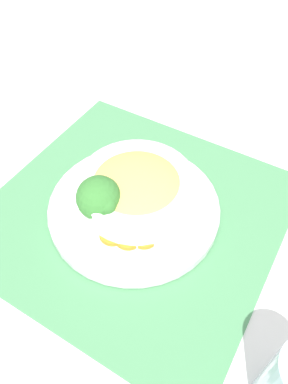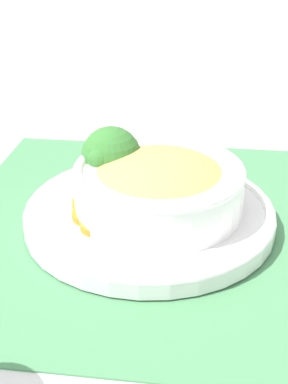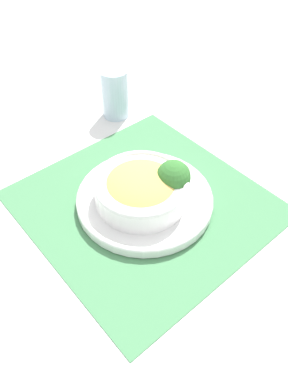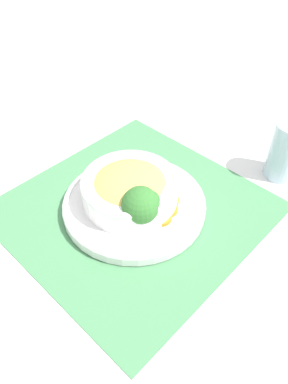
% 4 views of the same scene
% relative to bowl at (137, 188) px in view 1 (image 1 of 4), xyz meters
% --- Properties ---
extents(ground_plane, '(4.00, 4.00, 0.00)m').
position_rel_bowl_xyz_m(ground_plane, '(0.00, 0.01, -0.05)').
color(ground_plane, white).
extents(placemat, '(0.47, 0.46, 0.00)m').
position_rel_bowl_xyz_m(placemat, '(0.00, 0.01, -0.05)').
color(placemat, '#4C8C59').
rests_on(placemat, ground_plane).
extents(plate, '(0.27, 0.27, 0.02)m').
position_rel_bowl_xyz_m(plate, '(0.00, 0.01, -0.04)').
color(plate, white).
rests_on(plate, placemat).
extents(bowl, '(0.18, 0.18, 0.06)m').
position_rel_bowl_xyz_m(bowl, '(0.00, 0.00, 0.00)').
color(bowl, white).
rests_on(bowl, plate).
extents(broccoli_floret, '(0.07, 0.07, 0.08)m').
position_rel_bowl_xyz_m(broccoli_floret, '(0.03, 0.05, 0.02)').
color(broccoli_floret, '#759E51').
rests_on(broccoli_floret, plate).
extents(carrot_slice_near, '(0.04, 0.04, 0.01)m').
position_rel_bowl_xyz_m(carrot_slice_near, '(-0.00, 0.07, -0.03)').
color(carrot_slice_near, orange).
rests_on(carrot_slice_near, plate).
extents(carrot_slice_middle, '(0.04, 0.04, 0.01)m').
position_rel_bowl_xyz_m(carrot_slice_middle, '(-0.02, 0.07, -0.03)').
color(carrot_slice_middle, orange).
rests_on(carrot_slice_middle, plate).
extents(carrot_slice_far, '(0.04, 0.04, 0.01)m').
position_rel_bowl_xyz_m(carrot_slice_far, '(-0.04, 0.06, -0.03)').
color(carrot_slice_far, orange).
rests_on(carrot_slice_far, plate).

